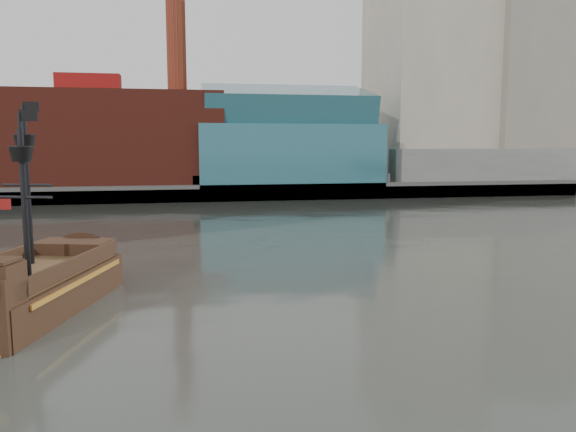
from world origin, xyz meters
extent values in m
plane|color=#2D2F2A|center=(0.00, 0.00, 0.00)|extent=(400.00, 400.00, 0.00)
cube|color=slate|center=(0.00, 92.00, 1.00)|extent=(220.00, 60.00, 2.00)
cube|color=#4C4C49|center=(0.00, 62.50, 1.30)|extent=(220.00, 1.00, 2.60)
cube|color=maroon|center=(-22.00, 72.00, 9.50)|extent=(42.00, 18.00, 15.00)
cube|color=#2B6674|center=(10.00, 70.00, 7.00)|extent=(30.00, 16.00, 10.00)
cube|color=#C0B49F|center=(40.00, 80.00, 25.00)|extent=(20.00, 22.00, 46.00)
cube|color=gray|center=(58.00, 76.00, 21.00)|extent=(18.00, 18.00, 38.00)
cube|color=#C0B49F|center=(50.00, 97.00, 28.00)|extent=(24.00, 20.00, 52.00)
cube|color=slate|center=(48.00, 66.00, 5.00)|extent=(40.00, 6.00, 6.00)
cylinder|color=maroon|center=(-8.00, 74.00, 28.00)|extent=(3.20, 3.20, 22.00)
cube|color=#2B6674|center=(10.00, 70.00, 15.00)|extent=(28.00, 14.94, 8.78)
cube|color=black|center=(-15.77, 6.87, 0.62)|extent=(8.30, 13.24, 2.67)
cube|color=#4A321B|center=(-15.77, 6.87, 2.10)|extent=(7.47, 11.92, 0.31)
cube|color=black|center=(-14.42, 11.60, 2.46)|extent=(4.87, 3.56, 1.03)
cylinder|color=black|center=(-16.14, 8.57, 6.26)|extent=(0.35, 0.35, 8.00)
cylinder|color=black|center=(-15.38, 4.84, 5.95)|extent=(0.35, 0.35, 7.39)
cone|color=black|center=(-16.14, 8.57, 9.03)|extent=(1.39, 1.39, 0.72)
cone|color=black|center=(-15.38, 4.84, 8.41)|extent=(1.39, 1.39, 0.72)
cube|color=black|center=(-15.69, 8.44, 10.87)|extent=(0.90, 0.28, 0.56)
cube|color=black|center=(-14.94, 4.71, 10.26)|extent=(0.90, 0.28, 0.56)
camera|label=1|loc=(-7.86, -24.36, 8.92)|focal=35.00mm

